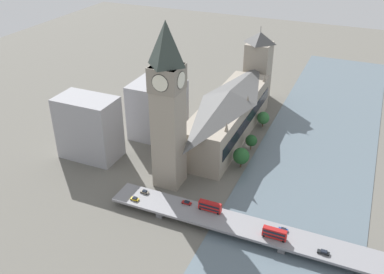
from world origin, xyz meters
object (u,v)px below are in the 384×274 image
(car_northbound_lead, at_px, (135,199))
(victoria_tower, at_px, (258,66))
(parliament_hall, at_px, (229,114))
(road_bridge, at_px, (285,238))
(clock_tower, at_px, (168,104))
(car_southbound_lead, at_px, (145,192))
(car_northbound_mid, at_px, (283,230))
(double_decker_bus_rear, at_px, (210,206))
(double_decker_bus_lead, at_px, (275,233))
(car_southbound_tail, at_px, (187,203))
(car_northbound_tail, at_px, (324,252))

(car_northbound_lead, bearing_deg, victoria_tower, -96.60)
(parliament_hall, bearing_deg, road_bridge, 123.44)
(clock_tower, bearing_deg, road_bridge, 161.29)
(car_northbound_lead, height_order, car_southbound_lead, same)
(parliament_hall, xyz_separation_m, car_northbound_mid, (-51.24, 76.79, -9.63))
(parliament_hall, bearing_deg, clock_tower, 79.59)
(victoria_tower, relative_size, car_northbound_mid, 12.98)
(car_northbound_mid, bearing_deg, double_decker_bus_rear, 0.07)
(victoria_tower, relative_size, car_northbound_lead, 13.18)
(car_northbound_mid, xyz_separation_m, car_southbound_lead, (66.35, 0.15, 0.10))
(double_decker_bus_lead, height_order, double_decker_bus_rear, double_decker_bus_lead)
(clock_tower, xyz_separation_m, car_southbound_lead, (4.37, 18.43, -38.76))
(clock_tower, height_order, double_decker_bus_lead, clock_tower)
(clock_tower, height_order, double_decker_bus_rear, clock_tower)
(car_northbound_lead, xyz_separation_m, car_southbound_tail, (-23.28, -6.96, -0.01))
(double_decker_bus_lead, xyz_separation_m, car_southbound_lead, (63.93, -5.64, -1.86))
(double_decker_bus_rear, xyz_separation_m, car_northbound_tail, (-50.72, 6.69, -1.85))
(victoria_tower, xyz_separation_m, car_northbound_tail, (-68.90, 143.81, -19.03))
(double_decker_bus_rear, relative_size, car_southbound_lead, 2.57)
(double_decker_bus_rear, relative_size, car_northbound_tail, 2.20)
(car_northbound_lead, bearing_deg, parliament_hall, -101.31)
(victoria_tower, relative_size, road_bridge, 0.33)
(parliament_hall, xyz_separation_m, clock_tower, (10.75, 58.50, 29.24))
(clock_tower, xyz_separation_m, double_decker_bus_rear, (-28.86, 18.32, -36.92))
(car_northbound_lead, xyz_separation_m, car_southbound_lead, (-1.58, -6.54, 0.01))
(road_bridge, xyz_separation_m, car_southbound_tail, (46.28, -3.53, 1.56))
(car_northbound_mid, bearing_deg, car_southbound_lead, 0.13)
(double_decker_bus_lead, relative_size, car_northbound_tail, 2.12)
(double_decker_bus_lead, bearing_deg, car_southbound_tail, -8.18)
(victoria_tower, distance_m, double_decker_bus_rear, 139.38)
(clock_tower, xyz_separation_m, double_decker_bus_lead, (-59.56, 24.07, -36.90))
(clock_tower, bearing_deg, victoria_tower, -95.14)
(clock_tower, relative_size, car_northbound_lead, 20.84)
(double_decker_bus_rear, xyz_separation_m, car_northbound_lead, (34.81, 6.65, -1.85))
(victoria_tower, distance_m, car_northbound_tail, 160.60)
(clock_tower, xyz_separation_m, car_northbound_lead, (5.94, 24.97, -38.77))
(victoria_tower, relative_size, car_southbound_tail, 11.57)
(double_decker_bus_rear, xyz_separation_m, car_northbound_mid, (-33.12, -0.04, -1.95))
(double_decker_bus_lead, relative_size, car_northbound_mid, 2.51)
(victoria_tower, bearing_deg, car_northbound_tail, 115.60)
(parliament_hall, height_order, double_decker_bus_lead, parliament_hall)
(double_decker_bus_lead, bearing_deg, clock_tower, -22.01)
(victoria_tower, relative_size, car_southbound_lead, 12.77)
(parliament_hall, relative_size, car_northbound_lead, 24.25)
(double_decker_bus_rear, distance_m, car_northbound_mid, 33.18)
(victoria_tower, distance_m, car_northbound_lead, 145.98)
(double_decker_bus_lead, bearing_deg, car_northbound_lead, 0.78)
(parliament_hall, height_order, car_southbound_tail, parliament_hall)
(car_northbound_tail, xyz_separation_m, car_southbound_lead, (83.96, -6.58, 0.01))
(parliament_hall, height_order, car_northbound_tail, parliament_hall)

